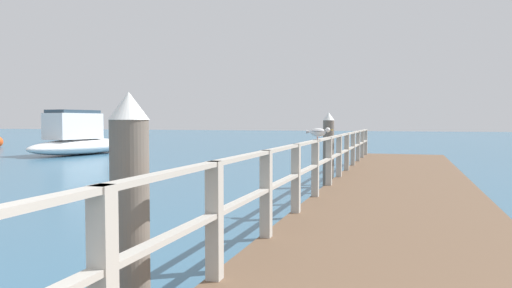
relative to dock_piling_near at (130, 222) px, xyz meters
name	(u,v)px	position (x,y,z in m)	size (l,w,h in m)	color
pier_deck	(400,197)	(1.79, 6.90, -0.78)	(2.98, 20.27, 0.36)	brown
pier_railing	(329,155)	(0.38, 6.90, 0.02)	(0.12, 18.79, 1.00)	#B2ADA3
dock_piling_near	(130,222)	(0.00, 0.00, 0.00)	(0.29, 0.29, 1.90)	#6B6056
dock_piling_far	(328,149)	(0.00, 9.29, 0.00)	(0.29, 0.29, 1.90)	#6B6056
seagull_foreground	(318,132)	(0.39, 5.60, 0.53)	(0.48, 0.18, 0.21)	white
boat_2	(81,140)	(-13.64, 17.44, -0.23)	(3.07, 6.85, 2.21)	white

